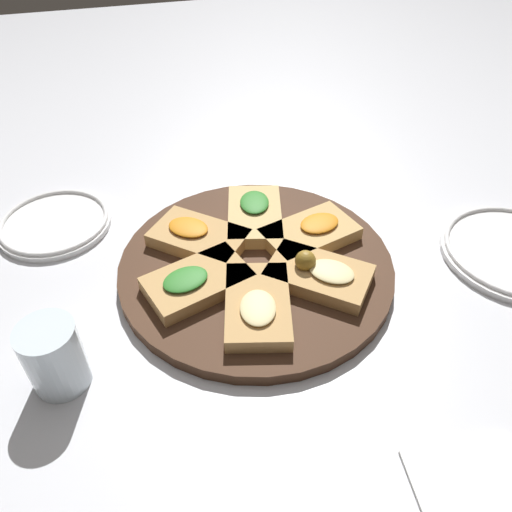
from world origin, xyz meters
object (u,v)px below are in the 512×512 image
object	(u,v)px
water_glass	(54,356)
napkin_stack	(478,492)
plate_left	(55,223)
serving_board	(256,266)

from	to	relation	value
water_glass	napkin_stack	xyz separation A→B (m)	(0.43, -0.26, -0.04)
plate_left	water_glass	size ratio (longest dim) A/B	1.98
napkin_stack	serving_board	bearing A→B (deg)	109.03
napkin_stack	plate_left	bearing A→B (deg)	126.74
serving_board	napkin_stack	size ratio (longest dim) A/B	3.21
water_glass	napkin_stack	size ratio (longest dim) A/B	0.73
water_glass	napkin_stack	bearing A→B (deg)	-31.85
plate_left	serving_board	bearing A→B (deg)	-33.02
water_glass	napkin_stack	world-z (taller)	water_glass
plate_left	water_glass	xyz separation A→B (m)	(0.02, -0.33, 0.04)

